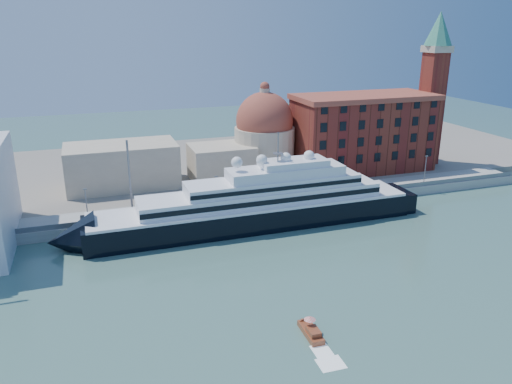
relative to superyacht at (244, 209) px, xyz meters
name	(u,v)px	position (x,y,z in m)	size (l,w,h in m)	color
ground	(259,274)	(-4.38, -23.00, -4.46)	(400.00, 400.00, 0.00)	#355C53
quay	(214,209)	(-4.38, 11.00, -3.21)	(180.00, 10.00, 2.50)	gray
land	(183,168)	(-4.38, 52.00, -3.46)	(260.00, 72.00, 2.00)	slate
quay_fence	(219,208)	(-4.38, 6.50, -1.36)	(180.00, 0.10, 1.20)	slate
superyacht	(244,209)	(0.00, 0.00, 0.00)	(86.44, 11.98, 25.83)	black
water_taxi	(311,331)	(-3.27, -44.22, -3.75)	(2.25, 6.24, 2.94)	maroon
warehouse	(363,132)	(47.62, 29.00, 9.33)	(43.00, 19.00, 23.25)	maroon
campanile	(434,80)	(71.62, 29.00, 24.30)	(8.40, 8.40, 47.00)	maroon
church	(214,148)	(2.01, 34.72, 6.45)	(66.00, 18.00, 25.50)	beige
lamp_posts	(163,183)	(-17.05, 9.27, 5.38)	(120.80, 2.40, 18.00)	slate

